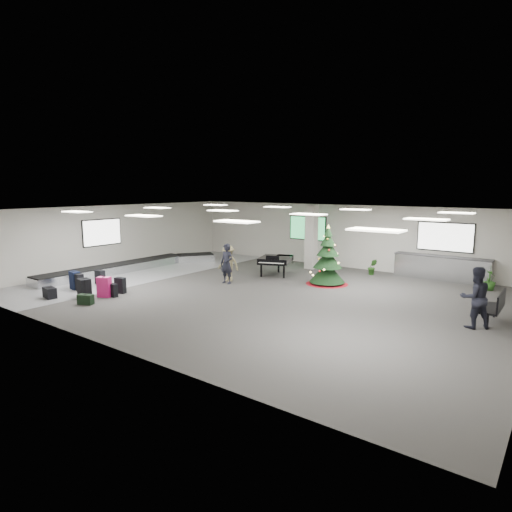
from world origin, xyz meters
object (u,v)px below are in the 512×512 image
Objects in this scene: bench at (496,305)px; service_counter at (441,268)px; traveler_a at (227,264)px; traveler_b at (228,263)px; potted_plant_right at (490,280)px; pink_suitcase at (104,287)px; grand_piano at (275,260)px; christmas_tree at (327,264)px; traveler_bench at (475,298)px; potted_plant_left at (372,267)px; baggage_carousel at (133,266)px.

service_counter is at bearing 118.08° from bench.
traveler_b is (-0.24, 0.40, -0.07)m from traveler_a.
bench is at bearing -79.92° from potted_plant_right.
grand_piano is at bearing 43.92° from pink_suitcase.
traveler_a is (-3.50, -2.47, -0.02)m from christmas_tree.
traveler_bench is at bearing -115.36° from bench.
service_counter is at bearing 30.61° from traveler_b.
christmas_tree is 3.38× the size of potted_plant_left.
pink_suitcase reaches higher than potted_plant_left.
christmas_tree is 1.21× the size of grand_piano.
grand_piano is at bearing 76.15° from traveler_a.
baggage_carousel is 6.12× the size of traveler_b.
traveler_bench is at bearing -86.09° from potted_plant_right.
grand_piano is 2.80m from traveler_a.
potted_plant_left is at bearing 178.78° from potted_plant_right.
grand_piano is at bearing 168.59° from bench.
pink_suitcase is at bearing -139.25° from potted_plant_right.
pink_suitcase reaches higher than baggage_carousel.
bench reaches higher than potted_plant_right.
grand_piano is 9.59m from bench.
baggage_carousel is 14.50m from service_counter.
grand_piano is 1.33× the size of traveler_b.
pink_suitcase is at bearing -156.39° from bench.
pink_suitcase is 0.50× the size of traveler_b.
christmas_tree is at bearing -62.25° from traveler_bench.
traveler_a is (2.19, 4.50, 0.47)m from pink_suitcase.
bench is 10.09m from traveler_a.
pink_suitcase is 5.29m from traveler_b.
traveler_bench is 2.21× the size of potted_plant_right.
baggage_carousel is at bearing -158.47° from potted_plant_right.
potted_plant_right is (2.05, -0.86, -0.13)m from service_counter.
traveler_a reaches higher than pink_suitcase.
service_counter is at bearing 45.34° from christmas_tree.
service_counter is 5.27m from christmas_tree.
baggage_carousel is 15.76m from bench.
christmas_tree reaches higher than baggage_carousel.
christmas_tree is 1.68× the size of bench.
bench is 1.08m from traveler_bench.
traveler_bench is (2.42, -6.35, 0.36)m from service_counter.
christmas_tree reaches higher than potted_plant_left.
pink_suitcase is 12.60m from traveler_bench.
potted_plant_left is (4.32, 5.45, -0.48)m from traveler_a.
bench is 10.31m from traveler_b.
potted_plant_right is at bearing -1.22° from potted_plant_left.
grand_piano is at bearing -56.85° from traveler_bench.
potted_plant_right is (-0.38, 5.49, -0.50)m from traveler_bench.
pink_suitcase is 0.52× the size of bench.
service_counter reaches higher than bench.
service_counter is 6.15m from bench.
bench is (2.86, -5.44, -0.01)m from service_counter.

